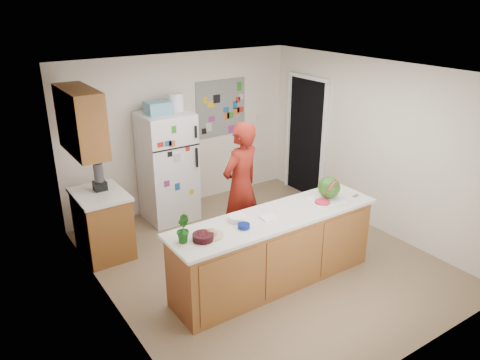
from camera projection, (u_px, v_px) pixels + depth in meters
floor at (263, 260)px, 6.30m from camera, size 4.00×4.50×0.02m
wall_back at (181, 132)px, 7.58m from camera, size 4.00×0.02×2.50m
wall_left at (107, 212)px, 4.80m from camera, size 0.02×4.50×2.50m
wall_right at (374, 146)px, 6.88m from camera, size 0.02×4.50×2.50m
ceiling at (266, 71)px, 5.37m from camera, size 4.00×4.50×0.02m
doorway at (306, 138)px, 8.07m from camera, size 0.03×0.85×2.04m
peninsula_base at (274, 251)px, 5.65m from camera, size 2.60×0.62×0.88m
peninsula_top at (276, 217)px, 5.48m from camera, size 2.68×0.70×0.04m
side_counter_base at (103, 225)px, 6.31m from camera, size 0.60×0.80×0.86m
side_counter_top at (99, 195)px, 6.14m from camera, size 0.64×0.84×0.04m
upper_cabinets at (81, 121)px, 5.66m from camera, size 0.35×1.00×0.80m
refrigerator at (168, 167)px, 7.20m from camera, size 0.75×0.70×1.70m
fridge_top_bin at (158, 108)px, 6.80m from camera, size 0.35×0.28×0.18m
photo_collage at (221, 108)px, 7.84m from camera, size 0.95×0.01×0.95m
person at (241, 186)px, 6.36m from camera, size 0.75×0.59×1.80m
blender_appliance at (99, 177)px, 6.16m from camera, size 0.12×0.12×0.38m
cutting_board at (326, 200)px, 5.87m from camera, size 0.48×0.40×0.01m
watermelon at (329, 187)px, 5.87m from camera, size 0.28×0.28×0.28m
watermelon_slice at (322, 202)px, 5.77m from camera, size 0.18×0.18×0.02m
cherry_bowl at (203, 237)px, 4.91m from camera, size 0.26×0.26×0.07m
white_bowl at (237, 218)px, 5.34m from camera, size 0.26×0.26×0.06m
cobalt_bowl at (244, 226)px, 5.17m from camera, size 0.15×0.15×0.05m
plate at (212, 235)px, 5.00m from camera, size 0.33×0.33×0.02m
paper_towel at (268, 218)px, 5.39m from camera, size 0.19×0.17×0.02m
keys at (356, 196)px, 5.99m from camera, size 0.10×0.05×0.01m
potted_plant at (182, 229)px, 4.84m from camera, size 0.18×0.20×0.30m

